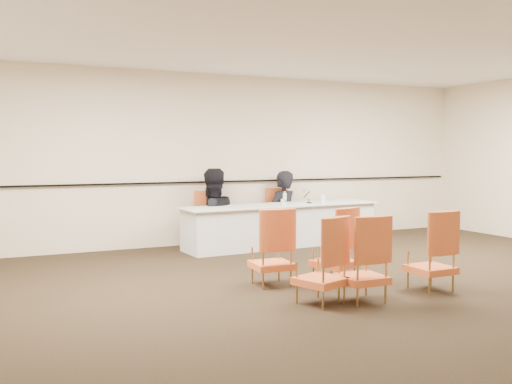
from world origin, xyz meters
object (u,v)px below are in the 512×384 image
aud_chair_front_left (271,247)px  panel_table (282,225)px  aud_chair_front_mid (334,245)px  panelist_main (282,221)px  panelist_second_chair (212,219)px  aud_chair_back_left (321,260)px  aud_chair_back_right (431,250)px  panelist_second (212,224)px  drinking_glass (283,202)px  coffee_cup (323,199)px  panelist_main_chair (282,215)px  aud_chair_back_mid (362,258)px  microphone (309,196)px  water_bottle (285,198)px

aud_chair_front_left → panel_table: bearing=63.7°
panel_table → aud_chair_front_mid: 2.87m
panelist_main → panelist_second_chair: (-1.42, -0.09, 0.11)m
aud_chair_front_left → aud_chair_back_left: (0.09, -0.99, 0.00)m
panel_table → aud_chair_back_right: aud_chair_back_right is taller
panelist_second → aud_chair_back_right: bearing=98.8°
drinking_glass → aud_chair_front_mid: aud_chair_front_mid is taller
aud_chair_front_mid → coffee_cup: bearing=41.5°
panelist_main_chair → drinking_glass: panelist_main_chair is taller
aud_chair_back_right → aud_chair_front_left: bearing=146.4°
panelist_second_chair → aud_chair_back_mid: 4.11m
panelist_second_chair → microphone: bearing=-19.9°
drinking_glass → aud_chair_front_mid: bearing=-104.9°
panel_table → panelist_second: size_ratio=1.87×
coffee_cup → aud_chair_back_left: (-2.18, -3.46, -0.32)m
panelist_second_chair → aud_chair_back_mid: bearing=-90.8°
panel_table → aud_chair_back_left: bearing=-115.0°
panelist_main_chair → aud_chair_front_left: (-1.79, -3.10, 0.00)m
panelist_main_chair → aud_chair_back_right: bearing=-96.3°
panel_table → aud_chair_front_mid: (-0.73, -2.78, 0.11)m
aud_chair_back_mid → panelist_second: bearing=93.9°
panel_table → aud_chair_back_mid: aud_chair_back_mid is taller
drinking_glass → coffee_cup: 0.78m
microphone → aud_chair_back_mid: bearing=-117.8°
coffee_cup → aud_chair_back_right: 3.57m
aud_chair_back_right → panelist_second_chair: bearing=106.0°
panel_table → aud_chair_front_left: 2.95m
drinking_glass → aud_chair_back_right: bearing=-88.4°
microphone → panelist_main: bearing=105.8°
drinking_glass → panelist_second: bearing=155.5°
panelist_main_chair → coffee_cup: (0.47, -0.63, 0.32)m
panelist_main_chair → aud_chair_back_left: same height
microphone → coffee_cup: size_ratio=1.75×
aud_chair_front_mid → aud_chair_back_mid: bearing=-122.3°
panelist_main_chair → aud_chair_back_left: 4.43m
water_bottle → drinking_glass: size_ratio=2.27×
drinking_glass → aud_chair_front_mid: (-0.73, -2.74, -0.30)m
panel_table → aud_chair_back_left: aud_chair_back_left is taller
panelist_main_chair → microphone: 0.72m
aud_chair_front_left → aud_chair_back_mid: 1.23m
panel_table → aud_chair_back_mid: (-0.93, -3.63, 0.11)m
panelist_main_chair → panelist_second_chair: 1.43m
panelist_second → aud_chair_front_left: size_ratio=2.02×
panelist_main_chair → panelist_second: 1.43m
aud_chair_front_mid → aud_chair_back_mid: size_ratio=1.00×
aud_chair_back_left → panelist_second_chair: bearing=66.7°
panel_table → panelist_second_chair: bearing=153.5°
panelist_second → microphone: bearing=155.6°
microphone → aud_chair_back_left: microphone is taller
panelist_second → aud_chair_back_right: size_ratio=2.02×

